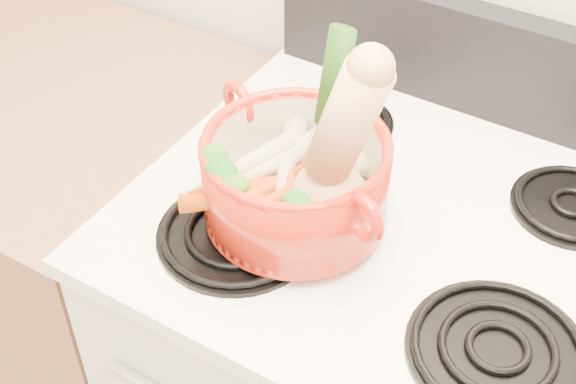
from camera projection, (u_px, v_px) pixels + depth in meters
The scene contains 21 objects.
cooktop at pixel (409, 226), 1.15m from camera, with size 0.78×0.67×0.03m, color white.
control_backsplash at pixel (496, 66), 1.27m from camera, with size 0.76×0.05×0.18m, color black.
burner_front_left at pixel (237, 233), 1.11m from camera, with size 0.22×0.22×0.02m, color black.
burner_front_right at pixel (498, 349), 0.96m from camera, with size 0.22×0.22×0.02m, color black.
burner_back_left at pixel (340, 121), 1.30m from camera, with size 0.17×0.17×0.02m, color black.
burner_back_right at pixel (572, 204), 1.15m from camera, with size 0.17×0.17×0.02m, color black.
dutch_oven at pixel (296, 180), 1.08m from camera, with size 0.25×0.25×0.12m, color #AD1F0E.
pot_handle_left at pixel (238, 103), 1.14m from camera, with size 0.07×0.07×0.02m, color #AD1F0E.
pot_handle_right at pixel (364, 218), 0.97m from camera, with size 0.07×0.07×0.02m, color #AD1F0E.
squash at pixel (334, 146), 0.99m from camera, with size 0.11×0.11×0.26m, color tan, non-canonical shape.
leek at pixel (328, 112), 1.05m from camera, with size 0.04×0.04×0.25m, color silver.
ginger at pixel (348, 159), 1.14m from camera, with size 0.08×0.06×0.04m, color tan.
parsnip_0 at pixel (273, 161), 1.14m from camera, with size 0.04×0.04×0.21m, color beige.
parsnip_1 at pixel (270, 165), 1.12m from camera, with size 0.05×0.05×0.22m, color beige.
parsnip_2 at pixel (288, 158), 1.12m from camera, with size 0.05×0.05×0.20m, color beige.
parsnip_3 at pixel (242, 165), 1.11m from camera, with size 0.04×0.04×0.16m, color beige.
carrot_0 at pixel (266, 191), 1.09m from camera, with size 0.03×0.03×0.17m, color #DD470B.
carrot_1 at pixel (241, 190), 1.09m from camera, with size 0.03×0.03×0.14m, color #CD3F0A.
carrot_2 at pixel (293, 202), 1.06m from camera, with size 0.03×0.03×0.15m, color #D5650A.
carrot_3 at pixel (228, 202), 1.06m from camera, with size 0.03×0.03×0.13m, color #C64509.
carrot_4 at pixel (278, 199), 1.05m from camera, with size 0.03×0.03×0.15m, color #BF3409.
Camera 1 is at (0.28, 0.61, 1.75)m, focal length 50.00 mm.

